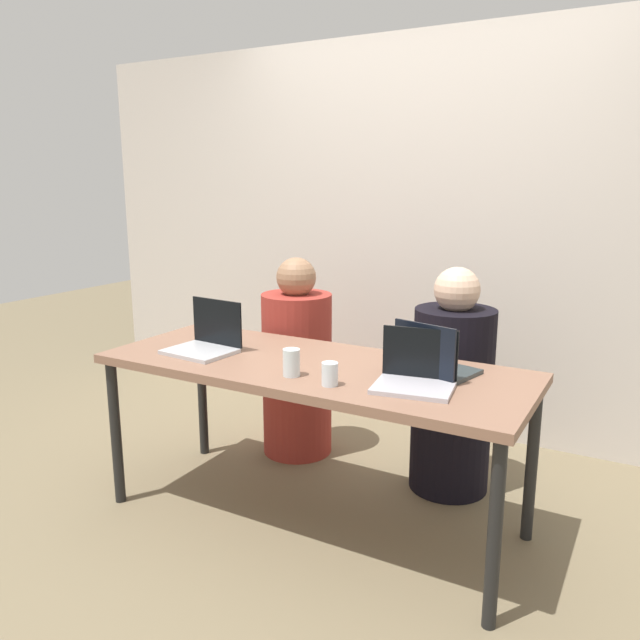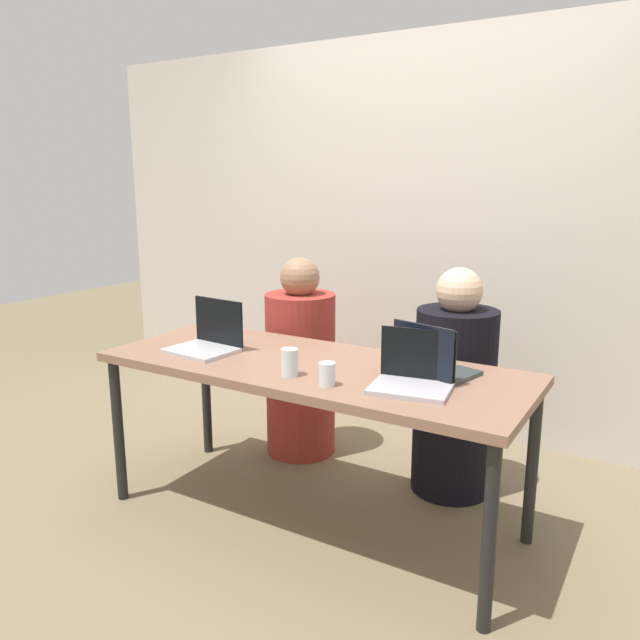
{
  "view_description": "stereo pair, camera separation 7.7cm",
  "coord_description": "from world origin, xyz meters",
  "px_view_note": "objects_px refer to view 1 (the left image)",
  "views": [
    {
      "loc": [
        1.31,
        -2.26,
        1.53
      ],
      "look_at": [
        0.0,
        0.07,
        0.93
      ],
      "focal_mm": 35.0,
      "sensor_mm": 36.0,
      "label": 1
    },
    {
      "loc": [
        1.38,
        -2.23,
        1.53
      ],
      "look_at": [
        0.0,
        0.07,
        0.93
      ],
      "focal_mm": 35.0,
      "sensor_mm": 36.0,
      "label": 2
    }
  ],
  "objects_px": {
    "person_on_left": "(297,368)",
    "laptop_back_right": "(434,363)",
    "laptop_front_right": "(415,375)",
    "laptop_front_left": "(206,341)",
    "person_on_right": "(452,393)",
    "water_glass_right": "(330,376)",
    "water_glass_center": "(291,364)"
  },
  "relations": [
    {
      "from": "person_on_left",
      "to": "laptop_front_right",
      "type": "height_order",
      "value": "person_on_left"
    },
    {
      "from": "laptop_back_right",
      "to": "water_glass_right",
      "type": "height_order",
      "value": "laptop_back_right"
    },
    {
      "from": "person_on_right",
      "to": "laptop_back_right",
      "type": "xyz_separation_m",
      "value": [
        0.07,
        -0.51,
        0.3
      ]
    },
    {
      "from": "water_glass_center",
      "to": "water_glass_right",
      "type": "bearing_deg",
      "value": -8.74
    },
    {
      "from": "person_on_left",
      "to": "laptop_front_right",
      "type": "xyz_separation_m",
      "value": [
        0.96,
        -0.69,
        0.3
      ]
    },
    {
      "from": "laptop_front_left",
      "to": "water_glass_right",
      "type": "height_order",
      "value": "laptop_front_left"
    },
    {
      "from": "laptop_back_right",
      "to": "water_glass_right",
      "type": "distance_m",
      "value": 0.45
    },
    {
      "from": "person_on_left",
      "to": "water_glass_center",
      "type": "distance_m",
      "value": 0.98
    },
    {
      "from": "water_glass_center",
      "to": "laptop_front_right",
      "type": "bearing_deg",
      "value": 13.16
    },
    {
      "from": "person_on_left",
      "to": "laptop_front_right",
      "type": "relative_size",
      "value": 3.4
    },
    {
      "from": "laptop_back_right",
      "to": "person_on_left",
      "type": "bearing_deg",
      "value": -14.07
    },
    {
      "from": "water_glass_right",
      "to": "laptop_back_right",
      "type": "bearing_deg",
      "value": 46.11
    },
    {
      "from": "person_on_right",
      "to": "water_glass_center",
      "type": "xyz_separation_m",
      "value": [
        -0.43,
        -0.8,
        0.3
      ]
    },
    {
      "from": "person_on_left",
      "to": "water_glass_right",
      "type": "bearing_deg",
      "value": 111.7
    },
    {
      "from": "person_on_right",
      "to": "laptop_front_right",
      "type": "relative_size",
      "value": 3.43
    },
    {
      "from": "person_on_left",
      "to": "laptop_front_left",
      "type": "distance_m",
      "value": 0.75
    },
    {
      "from": "person_on_right",
      "to": "laptop_front_left",
      "type": "xyz_separation_m",
      "value": [
        -0.98,
        -0.68,
        0.3
      ]
    },
    {
      "from": "laptop_front_left",
      "to": "water_glass_right",
      "type": "relative_size",
      "value": 3.47
    },
    {
      "from": "person_on_right",
      "to": "laptop_front_left",
      "type": "relative_size",
      "value": 3.53
    },
    {
      "from": "laptop_back_right",
      "to": "laptop_front_left",
      "type": "bearing_deg",
      "value": 22.9
    },
    {
      "from": "laptop_front_right",
      "to": "laptop_front_left",
      "type": "bearing_deg",
      "value": 170.5
    },
    {
      "from": "person_on_left",
      "to": "person_on_right",
      "type": "distance_m",
      "value": 0.9
    },
    {
      "from": "person_on_left",
      "to": "laptop_front_left",
      "type": "height_order",
      "value": "person_on_left"
    },
    {
      "from": "person_on_right",
      "to": "person_on_left",
      "type": "bearing_deg",
      "value": 0.54
    },
    {
      "from": "laptop_front_right",
      "to": "person_on_right",
      "type": "bearing_deg",
      "value": 85.84
    },
    {
      "from": "laptop_back_right",
      "to": "laptop_front_right",
      "type": "bearing_deg",
      "value": 99.76
    },
    {
      "from": "person_on_left",
      "to": "laptop_back_right",
      "type": "bearing_deg",
      "value": 135.54
    },
    {
      "from": "laptop_front_right",
      "to": "water_glass_right",
      "type": "xyz_separation_m",
      "value": [
        -0.3,
        -0.14,
        -0.01
      ]
    },
    {
      "from": "laptop_back_right",
      "to": "water_glass_center",
      "type": "xyz_separation_m",
      "value": [
        -0.5,
        -0.29,
        -0.0
      ]
    },
    {
      "from": "person_on_right",
      "to": "water_glass_right",
      "type": "bearing_deg",
      "value": 74.56
    },
    {
      "from": "water_glass_right",
      "to": "water_glass_center",
      "type": "height_order",
      "value": "water_glass_center"
    },
    {
      "from": "water_glass_right",
      "to": "water_glass_center",
      "type": "distance_m",
      "value": 0.2
    }
  ]
}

